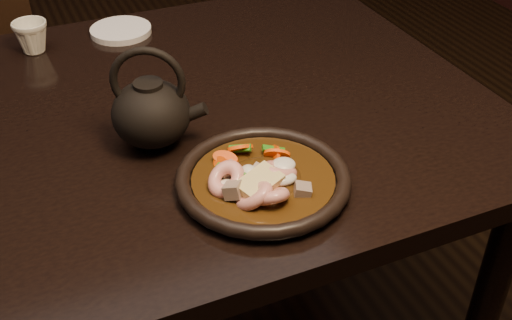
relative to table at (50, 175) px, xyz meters
name	(u,v)px	position (x,y,z in m)	size (l,w,h in m)	color
table	(50,175)	(0.00, 0.00, 0.00)	(1.60, 0.90, 0.75)	black
plate	(263,180)	(0.29, -0.27, 0.09)	(0.26, 0.26, 0.03)	black
stirfry	(260,179)	(0.28, -0.27, 0.10)	(0.16, 0.17, 0.06)	#351F09
saucer_right	(121,30)	(0.22, 0.35, 0.08)	(0.13, 0.13, 0.01)	white
tea_cup	(31,36)	(0.04, 0.34, 0.11)	(0.07, 0.07, 0.07)	#EEE8CD
teapot	(151,110)	(0.17, -0.09, 0.14)	(0.15, 0.13, 0.17)	black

